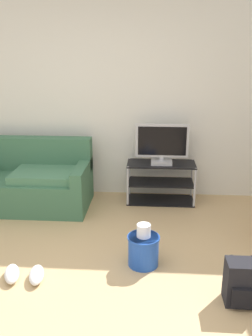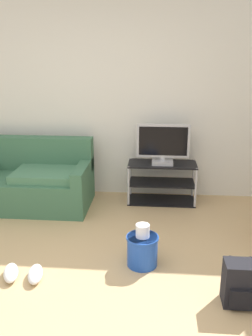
# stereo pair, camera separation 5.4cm
# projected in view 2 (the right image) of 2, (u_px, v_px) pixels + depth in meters

# --- Properties ---
(ground_plane) EXTENTS (9.00, 9.80, 0.02)m
(ground_plane) POSITION_uv_depth(u_px,v_px,m) (60.00, 304.00, 2.88)
(ground_plane) COLOR tan
(wall_back) EXTENTS (9.00, 0.10, 2.70)m
(wall_back) POSITION_uv_depth(u_px,v_px,m) (102.00, 95.00, 4.79)
(wall_back) COLOR silver
(wall_back) RESTS_ON ground_plane
(couch) EXTENTS (2.14, 0.83, 0.83)m
(couch) POSITION_uv_depth(u_px,v_px,m) (8.00, 181.00, 4.68)
(couch) COLOR #3D6B4C
(couch) RESTS_ON ground_plane
(tv_stand) EXTENTS (0.88, 0.40, 0.53)m
(tv_stand) POSITION_uv_depth(u_px,v_px,m) (162.00, 182.00, 4.75)
(tv_stand) COLOR black
(tv_stand) RESTS_ON ground_plane
(flat_tv) EXTENTS (0.66, 0.22, 0.51)m
(flat_tv) POSITION_uv_depth(u_px,v_px,m) (163.00, 145.00, 4.57)
(flat_tv) COLOR #B2B2B7
(flat_tv) RESTS_ON tv_stand
(backpack) EXTENTS (0.29, 0.26, 0.36)m
(backpack) POSITION_uv_depth(u_px,v_px,m) (242.00, 284.00, 2.82)
(backpack) COLOR black
(backpack) RESTS_ON ground_plane
(cleaning_bucket) EXTENTS (0.30, 0.30, 0.41)m
(cleaning_bucket) POSITION_uv_depth(u_px,v_px,m) (142.00, 248.00, 3.34)
(cleaning_bucket) COLOR blue
(cleaning_bucket) RESTS_ON ground_plane
(sneakers_pair) EXTENTS (0.42, 0.31, 0.09)m
(sneakers_pair) POSITION_uv_depth(u_px,v_px,m) (23.00, 273.00, 3.18)
(sneakers_pair) COLOR white
(sneakers_pair) RESTS_ON ground_plane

